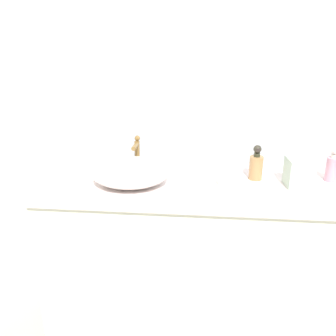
{
  "coord_description": "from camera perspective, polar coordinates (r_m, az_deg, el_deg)",
  "views": [
    {
      "loc": [
        -0.09,
        -1.14,
        1.51
      ],
      "look_at": [
        -0.24,
        0.42,
        0.95
      ],
      "focal_mm": 38.78,
      "sensor_mm": 36.0,
      "label": 1
    }
  ],
  "objects": [
    {
      "name": "soap_dispenser",
      "position": [
        1.88,
        24.37,
        0.12
      ],
      "size": [
        0.06,
        0.06,
        0.17
      ],
      "color": "pink",
      "rests_on": "vanity_counter"
    },
    {
      "name": "lotion_bottle",
      "position": [
        1.78,
        13.68,
        0.4
      ],
      "size": [
        0.07,
        0.07,
        0.17
      ],
      "color": "#AD804E",
      "rests_on": "vanity_counter"
    },
    {
      "name": "faucet",
      "position": [
        1.84,
        -4.94,
        2.67
      ],
      "size": [
        0.03,
        0.12,
        0.18
      ],
      "color": "brown",
      "rests_on": "vanity_counter"
    },
    {
      "name": "candle_jar",
      "position": [
        1.7,
        8.69,
        -1.92
      ],
      "size": [
        0.06,
        0.06,
        0.05
      ],
      "primitive_type": "cylinder",
      "color": "silver",
      "rests_on": "vanity_counter"
    },
    {
      "name": "sink_basin",
      "position": [
        1.69,
        -5.97,
        -0.63
      ],
      "size": [
        0.36,
        0.32,
        0.12
      ],
      "primitive_type": "ellipsoid",
      "color": "white",
      "rests_on": "vanity_counter"
    },
    {
      "name": "bathroom_wall_rear",
      "position": [
        1.89,
        8.44,
        13.01
      ],
      "size": [
        6.0,
        0.06,
        2.6
      ],
      "primitive_type": "cube",
      "color": "silver",
      "rests_on": "ground"
    },
    {
      "name": "wall_mirror_panel",
      "position": [
        1.83,
        6.61,
        18.81
      ],
      "size": [
        1.28,
        0.01,
        1.23
      ],
      "primitive_type": "cube",
      "color": "#B2BCC6",
      "rests_on": "vanity_counter"
    },
    {
      "name": "tissue_box",
      "position": [
        1.75,
        19.95,
        -0.43
      ],
      "size": [
        0.12,
        0.12,
        0.17
      ],
      "color": "silver",
      "rests_on": "vanity_counter"
    },
    {
      "name": "vanity_counter",
      "position": [
        1.91,
        5.45,
        -14.6
      ],
      "size": [
        1.58,
        0.5,
        0.87
      ],
      "color": "white",
      "rests_on": "ground"
    }
  ]
}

